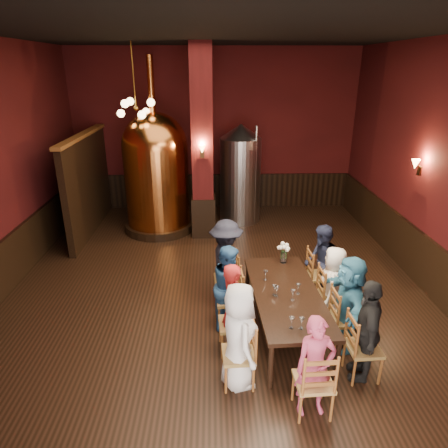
{
  "coord_description": "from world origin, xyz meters",
  "views": [
    {
      "loc": [
        -0.07,
        -6.57,
        3.99
      ],
      "look_at": [
        0.13,
        0.2,
        1.3
      ],
      "focal_mm": 32.0,
      "sensor_mm": 36.0,
      "label": 1
    }
  ],
  "objects_px": {
    "steel_vessel": "(240,174)",
    "rose_vase": "(284,250)",
    "dining_table": "(286,296)",
    "person_0": "(239,336)",
    "person_2": "(230,286)",
    "copper_kettle": "(157,171)",
    "person_1": "(234,309)"
  },
  "relations": [
    {
      "from": "dining_table",
      "to": "person_0",
      "type": "xyz_separation_m",
      "value": [
        -0.8,
        -1.04,
        0.06
      ]
    },
    {
      "from": "person_0",
      "to": "steel_vessel",
      "type": "distance_m",
      "value": 6.15
    },
    {
      "from": "person_0",
      "to": "rose_vase",
      "type": "xyz_separation_m",
      "value": [
        0.92,
        2.04,
        0.25
      ]
    },
    {
      "from": "copper_kettle",
      "to": "steel_vessel",
      "type": "xyz_separation_m",
      "value": [
        2.14,
        0.58,
        -0.23
      ]
    },
    {
      "from": "rose_vase",
      "to": "person_2",
      "type": "bearing_deg",
      "value": -144.0
    },
    {
      "from": "dining_table",
      "to": "copper_kettle",
      "type": "xyz_separation_m",
      "value": [
        -2.51,
        4.5,
        0.86
      ]
    },
    {
      "from": "dining_table",
      "to": "rose_vase",
      "type": "distance_m",
      "value": 1.06
    },
    {
      "from": "steel_vessel",
      "to": "rose_vase",
      "type": "relative_size",
      "value": 6.88
    },
    {
      "from": "dining_table",
      "to": "rose_vase",
      "type": "relative_size",
      "value": 6.42
    },
    {
      "from": "person_1",
      "to": "copper_kettle",
      "type": "relative_size",
      "value": 0.34
    },
    {
      "from": "dining_table",
      "to": "person_0",
      "type": "bearing_deg",
      "value": -130.36
    },
    {
      "from": "person_2",
      "to": "steel_vessel",
      "type": "bearing_deg",
      "value": 5.71
    },
    {
      "from": "dining_table",
      "to": "person_1",
      "type": "bearing_deg",
      "value": -158.78
    },
    {
      "from": "dining_table",
      "to": "person_1",
      "type": "xyz_separation_m",
      "value": [
        -0.83,
        -0.37,
        0.03
      ]
    },
    {
      "from": "person_0",
      "to": "person_2",
      "type": "bearing_deg",
      "value": -10.76
    },
    {
      "from": "dining_table",
      "to": "person_2",
      "type": "relative_size",
      "value": 1.74
    },
    {
      "from": "person_0",
      "to": "steel_vessel",
      "type": "xyz_separation_m",
      "value": [
        0.43,
        6.11,
        0.56
      ]
    },
    {
      "from": "person_0",
      "to": "copper_kettle",
      "type": "relative_size",
      "value": 0.35
    },
    {
      "from": "copper_kettle",
      "to": "person_1",
      "type": "bearing_deg",
      "value": -70.95
    },
    {
      "from": "person_2",
      "to": "copper_kettle",
      "type": "xyz_separation_m",
      "value": [
        -1.65,
        4.2,
        0.84
      ]
    },
    {
      "from": "copper_kettle",
      "to": "rose_vase",
      "type": "bearing_deg",
      "value": -52.94
    },
    {
      "from": "person_1",
      "to": "copper_kettle",
      "type": "bearing_deg",
      "value": 5.38
    },
    {
      "from": "dining_table",
      "to": "person_0",
      "type": "distance_m",
      "value": 1.31
    },
    {
      "from": "copper_kettle",
      "to": "steel_vessel",
      "type": "relative_size",
      "value": 1.62
    },
    {
      "from": "person_0",
      "to": "person_2",
      "type": "height_order",
      "value": "person_0"
    },
    {
      "from": "steel_vessel",
      "to": "rose_vase",
      "type": "distance_m",
      "value": 4.11
    },
    {
      "from": "person_1",
      "to": "person_0",
      "type": "bearing_deg",
      "value": 168.96
    },
    {
      "from": "person_1",
      "to": "rose_vase",
      "type": "xyz_separation_m",
      "value": [
        0.96,
        1.38,
        0.28
      ]
    },
    {
      "from": "copper_kettle",
      "to": "steel_vessel",
      "type": "height_order",
      "value": "copper_kettle"
    },
    {
      "from": "steel_vessel",
      "to": "person_1",
      "type": "bearing_deg",
      "value": -94.84
    },
    {
      "from": "person_1",
      "to": "steel_vessel",
      "type": "distance_m",
      "value": 5.5
    },
    {
      "from": "rose_vase",
      "to": "person_1",
      "type": "bearing_deg",
      "value": -124.78
    }
  ]
}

